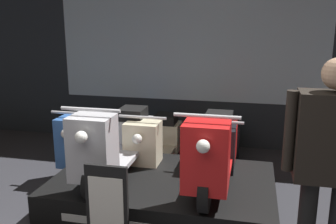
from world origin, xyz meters
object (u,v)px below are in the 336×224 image
(scooter_display_right, at_px, (213,150))
(scooter_backrow_1, at_px, (156,143))
(scooter_backrow_0, at_px, (95,138))
(scooter_backrow_2, at_px, (221,148))
(person_right_browsing, at_px, (330,153))
(price_sign_board, at_px, (107,209))
(scooter_display_left, at_px, (116,143))

(scooter_display_right, xyz_separation_m, scooter_backrow_1, (-0.84, 0.94, -0.30))
(scooter_display_right, distance_m, scooter_backrow_0, 1.95)
(scooter_backrow_2, xyz_separation_m, person_right_browsing, (0.89, -1.81, 0.65))
(scooter_backrow_1, xyz_separation_m, price_sign_board, (0.07, -1.84, 0.04))
(scooter_display_right, bearing_deg, scooter_display_left, 180.00)
(scooter_backrow_1, bearing_deg, scooter_display_right, -48.34)
(person_right_browsing, bearing_deg, scooter_backrow_0, 144.99)
(scooter_display_left, relative_size, scooter_backrow_1, 1.00)
(scooter_display_right, height_order, scooter_backrow_2, scooter_display_right)
(price_sign_board, bearing_deg, person_right_browsing, 1.18)
(scooter_display_left, distance_m, person_right_browsing, 2.14)
(scooter_backrow_0, distance_m, person_right_browsing, 3.22)
(scooter_display_right, relative_size, scooter_backrow_1, 1.00)
(scooter_display_right, xyz_separation_m, person_right_browsing, (0.90, -0.87, 0.35))
(scooter_display_left, bearing_deg, scooter_backrow_1, 78.95)
(scooter_display_left, xyz_separation_m, price_sign_board, (0.26, -0.90, -0.26))
(scooter_backrow_0, bearing_deg, scooter_backrow_2, 0.00)
(scooter_display_left, height_order, scooter_backrow_0, scooter_display_left)
(scooter_backrow_1, bearing_deg, person_right_browsing, -46.16)
(scooter_display_right, xyz_separation_m, scooter_backrow_0, (-1.68, 0.94, -0.30))
(scooter_backrow_1, distance_m, price_sign_board, 1.85)
(scooter_display_left, height_order, scooter_backrow_2, scooter_display_left)
(scooter_backrow_2, height_order, person_right_browsing, person_right_browsing)
(scooter_display_left, xyz_separation_m, scooter_display_right, (1.02, 0.00, 0.00))
(scooter_backrow_0, height_order, person_right_browsing, person_right_browsing)
(scooter_display_left, distance_m, scooter_backrow_1, 1.01)
(scooter_backrow_1, bearing_deg, scooter_backrow_2, 0.00)
(price_sign_board, bearing_deg, scooter_backrow_2, 67.24)
(scooter_backrow_1, height_order, price_sign_board, scooter_backrow_1)
(person_right_browsing, bearing_deg, scooter_backrow_1, 133.84)
(scooter_backrow_0, relative_size, scooter_backrow_1, 1.00)
(scooter_backrow_2, bearing_deg, scooter_display_left, -137.53)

